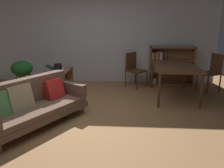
{
  "coord_description": "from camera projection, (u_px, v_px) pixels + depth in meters",
  "views": [
    {
      "loc": [
        0.84,
        -3.82,
        1.77
      ],
      "look_at": [
        0.57,
        0.43,
        0.55
      ],
      "focal_mm": 35.55,
      "sensor_mm": 36.0,
      "label": 1
    }
  ],
  "objects": [
    {
      "name": "potted_floor_plant",
      "position": [
        22.0,
        72.0,
        5.28
      ],
      "size": [
        0.53,
        0.55,
        0.86
      ],
      "color": "brown",
      "rests_on": "ground_plane"
    },
    {
      "name": "dining_table",
      "position": [
        174.0,
        68.0,
        5.16
      ],
      "size": [
        0.96,
        1.49,
        0.78
      ],
      "color": "#56351E",
      "rests_on": "ground_plane"
    },
    {
      "name": "dining_chair_near",
      "position": [
        212.0,
        71.0,
        5.67
      ],
      "size": [
        0.59,
        0.56,
        0.97
      ],
      "color": "#56351E",
      "rests_on": "ground_plane"
    },
    {
      "name": "media_console",
      "position": [
        59.0,
        83.0,
        5.41
      ],
      "size": [
        0.44,
        1.06,
        0.61
      ],
      "color": "brown",
      "rests_on": "ground_plane"
    },
    {
      "name": "open_laptop",
      "position": [
        56.0,
        68.0,
        5.5
      ],
      "size": [
        0.47,
        0.36,
        0.1
      ],
      "color": "silver",
      "rests_on": "media_console"
    },
    {
      "name": "dining_chair_far",
      "position": [
        134.0,
        68.0,
        6.08
      ],
      "size": [
        0.63,
        0.63,
        0.94
      ],
      "color": "#56351E",
      "rests_on": "ground_plane"
    },
    {
      "name": "back_wall_panel",
      "position": [
        98.0,
        36.0,
        6.43
      ],
      "size": [
        6.8,
        0.1,
        2.7
      ],
      "primitive_type": "cube",
      "color": "silver",
      "rests_on": "ground_plane"
    },
    {
      "name": "bookshelf",
      "position": [
        168.0,
        65.0,
        6.35
      ],
      "size": [
        1.25,
        0.32,
        1.08
      ],
      "color": "olive",
      "rests_on": "ground_plane"
    },
    {
      "name": "ground_plane",
      "position": [
        81.0,
        118.0,
        4.21
      ],
      "size": [
        8.16,
        8.16,
        0.0
      ],
      "primitive_type": "plane",
      "color": "#9E7042"
    },
    {
      "name": "desk_speaker",
      "position": [
        58.0,
        68.0,
        5.14
      ],
      "size": [
        0.18,
        0.18,
        0.2
      ],
      "color": "black",
      "rests_on": "media_console"
    },
    {
      "name": "fabric_couch",
      "position": [
        32.0,
        103.0,
        3.87
      ],
      "size": [
        1.61,
        1.98,
        0.8
      ],
      "color": "brown",
      "rests_on": "ground_plane"
    }
  ]
}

